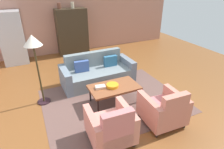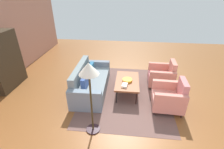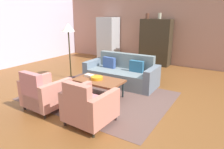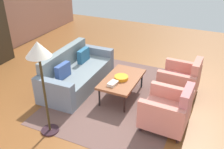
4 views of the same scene
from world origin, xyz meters
The scene contains 14 objects.
ground_plane centered at (0.00, 0.00, 0.00)m, with size 11.11×11.11×0.00m, color brown.
wall_back centered at (0.00, 4.17, 1.40)m, with size 9.26×0.12×2.80m, color tan.
area_rug centered at (-0.02, -0.05, 0.00)m, with size 3.40×2.60×0.01m, color brown.
couch centered at (-0.02, 1.09, 0.29)m, with size 2.12×0.94×0.86m.
coffee_table centered at (-0.02, -0.10, 0.41)m, with size 1.20×0.70×0.45m.
armchair_left centered at (-0.62, -1.27, 0.34)m, with size 0.83×0.83×0.88m.
armchair_right centered at (0.58, -1.27, 0.34)m, with size 0.83×0.83×0.88m.
fruit_bowl centered at (-0.06, -0.10, 0.48)m, with size 0.29×0.29×0.07m, color orange.
book_stack centered at (-0.35, -0.03, 0.48)m, with size 0.25×0.18×0.06m.
cabinet centered at (-0.03, 3.82, 0.90)m, with size 1.20×0.51×1.80m.
vase_tall centered at (-0.43, 3.82, 1.91)m, with size 0.13×0.13×0.21m, color brown.
vase_round centered at (0.07, 3.82, 1.91)m, with size 0.13×0.13×0.23m, color #B6AD90.
refrigerator centered at (-2.20, 3.72, 0.93)m, with size 0.80×0.73×1.85m.
floor_lamp centered at (-1.63, 0.63, 1.44)m, with size 0.40×0.40×1.72m.
Camera 3 is at (2.72, -3.87, 1.99)m, focal length 32.15 mm.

